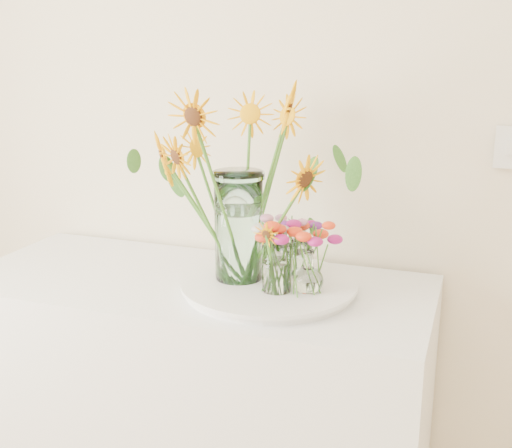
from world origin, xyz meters
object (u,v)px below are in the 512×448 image
(counter, at_px, (197,414))
(small_vase_a, at_px, (277,269))
(tray, at_px, (269,287))
(mason_jar, at_px, (239,226))
(small_vase_c, at_px, (301,258))
(small_vase_b, at_px, (308,272))

(counter, distance_m, small_vase_a, 0.62)
(tray, bearing_deg, mason_jar, 178.68)
(tray, distance_m, small_vase_a, 0.11)
(mason_jar, xyz_separation_m, small_vase_a, (0.13, -0.06, -0.09))
(tray, relative_size, small_vase_c, 4.34)
(small_vase_b, height_order, small_vase_c, small_vase_b)
(counter, distance_m, small_vase_c, 0.62)
(small_vase_c, bearing_deg, tray, -126.34)
(small_vase_a, xyz_separation_m, small_vase_c, (0.03, 0.15, -0.01))
(tray, height_order, small_vase_a, small_vase_a)
(counter, height_order, small_vase_a, small_vase_a)
(mason_jar, xyz_separation_m, small_vase_c, (0.16, 0.09, -0.10))
(mason_jar, height_order, small_vase_b, mason_jar)
(counter, relative_size, mason_jar, 4.40)
(tray, distance_m, small_vase_b, 0.15)
(mason_jar, height_order, small_vase_a, mason_jar)
(tray, relative_size, mason_jar, 1.50)
(mason_jar, bearing_deg, small_vase_b, -9.39)
(small_vase_a, bearing_deg, mason_jar, 155.35)
(tray, bearing_deg, counter, 177.88)
(counter, height_order, small_vase_b, small_vase_b)
(small_vase_a, bearing_deg, counter, 166.36)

